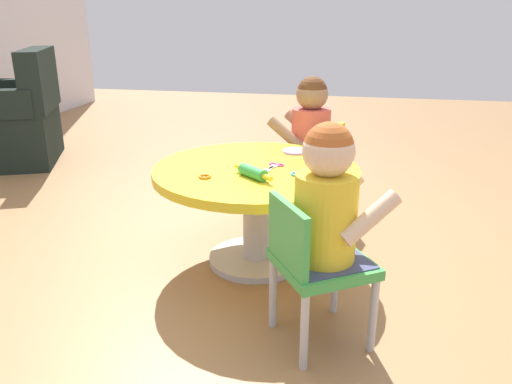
% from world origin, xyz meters
% --- Properties ---
extents(ground_plane, '(10.00, 10.00, 0.00)m').
position_xyz_m(ground_plane, '(0.00, 0.00, 0.00)').
color(ground_plane, '#9E7247').
extents(craft_table, '(0.91, 0.91, 0.46)m').
position_xyz_m(craft_table, '(0.00, 0.00, 0.36)').
color(craft_table, silver).
rests_on(craft_table, ground).
extents(child_chair_left, '(0.41, 0.41, 0.54)m').
position_xyz_m(child_chair_left, '(-0.55, -0.31, 0.31)').
color(child_chair_left, '#B7B7BC').
rests_on(child_chair_left, ground).
extents(seated_child_left, '(0.41, 0.44, 0.51)m').
position_xyz_m(seated_child_left, '(-0.53, -0.35, 0.53)').
color(seated_child_left, '#3F4772').
rests_on(seated_child_left, ground).
extents(child_chair_right, '(0.37, 0.37, 0.54)m').
position_xyz_m(child_chair_right, '(0.60, -0.21, 0.31)').
color(child_chair_right, '#B7B7BC').
rests_on(child_chair_right, ground).
extents(seated_child_right, '(0.36, 0.41, 0.51)m').
position_xyz_m(seated_child_right, '(0.61, -0.18, 0.53)').
color(seated_child_right, '#3F4772').
rests_on(seated_child_right, ground).
extents(armchair_dark, '(0.92, 0.93, 0.85)m').
position_xyz_m(armchair_dark, '(1.27, 2.15, 0.31)').
color(armchair_dark, black).
rests_on(armchair_dark, ground).
extents(rolling_pin, '(0.16, 0.19, 0.05)m').
position_xyz_m(rolling_pin, '(-0.15, -0.02, 0.49)').
color(rolling_pin, green).
rests_on(rolling_pin, craft_table).
extents(craft_scissors, '(0.14, 0.09, 0.01)m').
position_xyz_m(craft_scissors, '(0.02, -0.08, 0.47)').
color(craft_scissors, silver).
rests_on(craft_scissors, craft_table).
extents(playdough_blob_0, '(0.12, 0.12, 0.01)m').
position_xyz_m(playdough_blob_0, '(0.29, -0.14, 0.47)').
color(playdough_blob_0, '#CC99E5').
rests_on(playdough_blob_0, craft_table).
extents(cookie_cutter_0, '(0.05, 0.05, 0.01)m').
position_xyz_m(cookie_cutter_0, '(-0.08, -0.19, 0.47)').
color(cookie_cutter_0, '#3F99D8').
rests_on(cookie_cutter_0, craft_table).
extents(cookie_cutter_1, '(0.06, 0.06, 0.01)m').
position_xyz_m(cookie_cutter_1, '(-0.19, 0.18, 0.47)').
color(cookie_cutter_1, orange).
rests_on(cookie_cutter_1, craft_table).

